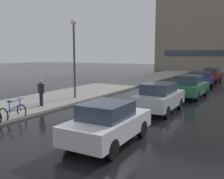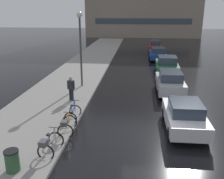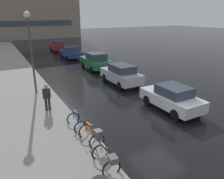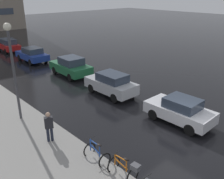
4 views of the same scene
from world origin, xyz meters
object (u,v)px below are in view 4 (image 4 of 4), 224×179
(bicycle_second, at_px, (126,169))
(bicycle_third, at_px, (97,154))
(car_silver, at_px, (111,84))
(streetlamp, at_px, (12,58))
(pedestrian, at_px, (49,126))
(car_white, at_px, (180,110))
(car_green, at_px, (71,66))
(car_red, at_px, (8,45))
(car_blue, at_px, (32,55))

(bicycle_second, relative_size, bicycle_third, 1.23)
(car_silver, xyz_separation_m, streetlamp, (-6.46, 0.74, 2.87))
(bicycle_third, height_order, pedestrian, pedestrian)
(car_white, xyz_separation_m, streetlamp, (-6.52, 6.39, 2.93))
(bicycle_second, relative_size, car_green, 0.32)
(bicycle_second, xyz_separation_m, car_red, (5.51, 25.45, 0.28))
(bicycle_second, xyz_separation_m, car_white, (5.55, 1.14, 0.25))
(bicycle_third, distance_m, car_blue, 18.24)
(car_silver, bearing_deg, bicycle_third, -137.43)
(bicycle_second, relative_size, car_blue, 0.33)
(bicycle_second, bearing_deg, car_blue, 73.93)
(car_blue, relative_size, car_red, 0.98)
(car_green, height_order, streetlamp, streetlamp)
(car_red, bearing_deg, car_silver, -90.07)
(car_blue, distance_m, pedestrian, 16.04)
(car_white, distance_m, car_red, 24.30)
(car_red, relative_size, streetlamp, 0.76)
(car_silver, bearing_deg, car_green, 86.36)
(car_white, relative_size, car_red, 0.91)
(car_blue, height_order, streetlamp, streetlamp)
(bicycle_second, xyz_separation_m, car_blue, (5.47, 18.98, 0.25))
(bicycle_second, relative_size, car_white, 0.35)
(bicycle_second, distance_m, car_red, 26.04)
(bicycle_second, height_order, bicycle_third, bicycle_second)
(car_blue, relative_size, pedestrian, 2.43)
(car_green, xyz_separation_m, car_red, (-0.34, 13.04, -0.03))
(car_white, bearing_deg, streetlamp, 135.59)
(bicycle_second, height_order, car_blue, car_blue)
(car_green, bearing_deg, car_blue, 93.30)
(car_green, relative_size, car_blue, 1.03)
(car_green, xyz_separation_m, car_blue, (-0.38, 6.58, -0.07))
(bicycle_third, bearing_deg, streetlamp, 98.05)
(pedestrian, bearing_deg, bicycle_second, -77.94)
(car_silver, height_order, car_red, car_silver)
(car_blue, bearing_deg, car_red, 89.62)
(bicycle_third, xyz_separation_m, car_red, (5.64, 23.82, 0.40))
(car_silver, xyz_separation_m, car_green, (0.36, 5.62, -0.00))
(car_silver, height_order, streetlamp, streetlamp)
(car_silver, bearing_deg, car_blue, 90.10)
(car_green, relative_size, streetlamp, 0.77)
(car_silver, height_order, pedestrian, pedestrian)
(bicycle_second, xyz_separation_m, car_silver, (5.49, 6.79, 0.31))
(car_green, bearing_deg, bicycle_third, -119.01)
(bicycle_third, height_order, car_silver, car_silver)
(car_silver, xyz_separation_m, car_blue, (-0.02, 12.20, -0.07))
(car_green, bearing_deg, streetlamp, -144.40)
(car_blue, relative_size, streetlamp, 0.75)
(car_white, height_order, car_red, car_red)
(bicycle_third, relative_size, car_silver, 0.28)
(streetlamp, bearing_deg, car_blue, 60.68)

